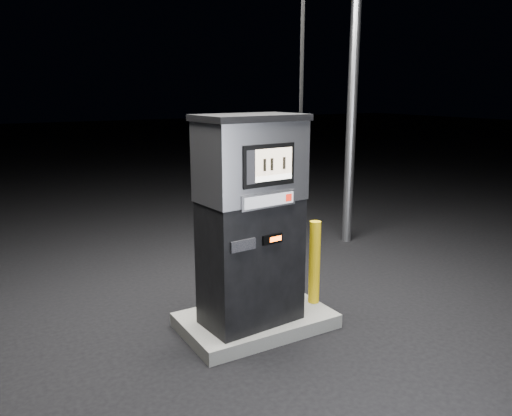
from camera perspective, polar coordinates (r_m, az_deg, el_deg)
ground at (r=5.63m, az=-0.02°, el=-13.40°), size 80.00×80.00×0.00m
pump_island at (r=5.60m, az=-0.02°, el=-12.71°), size 1.60×1.00×0.15m
fuel_dispenser at (r=5.05m, az=-0.56°, el=-1.31°), size 1.21×0.72×4.47m
bollard_left at (r=5.31m, az=-6.09°, el=-8.78°), size 0.12×0.12×0.78m
bollard_right at (r=5.73m, az=6.69°, el=-6.19°), size 0.16×0.16×0.96m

